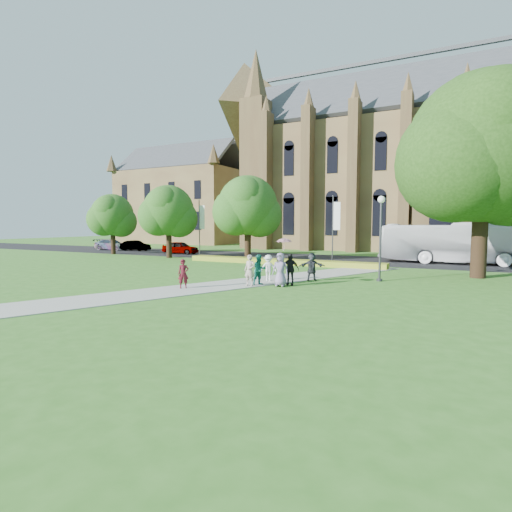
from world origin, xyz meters
The scene contains 25 objects.
ground centered at (0.00, 0.00, 0.00)m, with size 160.00×160.00×0.00m, color #326B20.
road centered at (0.00, 20.00, 0.01)m, with size 160.00×10.00×0.02m, color black.
footpath centered at (0.00, 1.00, 0.02)m, with size 3.20×30.00×0.04m, color #B2B2A8.
flower_hedge centered at (-2.00, 13.20, 0.23)m, with size 18.00×1.40×0.45m, color gold.
cathedral centered at (10.00, 39.73, 12.98)m, with size 52.60×18.25×28.00m.
building_west centered at (-34.00, 42.00, 9.21)m, with size 22.00×14.00×18.30m.
streetlamp centered at (7.50, 6.50, 3.30)m, with size 0.44×0.44×5.24m.
large_tree centered at (13.00, 11.00, 8.37)m, with size 9.60×9.60×13.20m.
street_tree_0 centered at (-15.00, 14.00, 4.87)m, with size 5.20×5.20×7.50m.
street_tree_1 centered at (-6.00, 14.50, 5.22)m, with size 5.60×5.60×8.05m.
street_tree_2 centered at (-24.00, 15.00, 4.53)m, with size 4.80×4.80×6.95m.
banner_pole_0 centered at (2.11, 15.20, 3.39)m, with size 0.70×0.10×6.00m.
banner_pole_1 centered at (-11.89, 15.20, 3.39)m, with size 0.70×0.10×6.00m.
tour_coach centered at (11.72, 20.49, 1.84)m, with size 3.05×13.05×3.64m, color silver.
car_0 centered at (-17.16, 18.68, 0.75)m, with size 1.72×4.28×1.46m, color gray.
car_1 centered at (-25.55, 20.18, 0.68)m, with size 1.40×4.03×1.33m, color gray.
car_2 centered at (-29.63, 20.06, 0.73)m, with size 1.99×4.90×1.42m, color gray.
pedestrian_0 centered at (-1.52, -1.36, 0.84)m, with size 0.58×0.38×1.59m, color #4D111A.
pedestrian_1 centered at (1.63, 1.63, 0.91)m, with size 0.85×0.66×1.74m, color #156C5B.
pedestrian_2 centered at (1.42, 3.28, 0.84)m, with size 1.04×0.60×1.61m, color white.
pedestrian_3 centered at (3.22, 2.34, 0.95)m, with size 1.06×0.44×1.81m, color black.
pedestrian_4 centered at (2.87, 1.78, 0.98)m, with size 0.92×0.60×1.88m, color gray.
pedestrian_5 centered at (3.73, 4.68, 0.90)m, with size 1.60×0.51×1.72m, color #282B30.
pedestrian_6 centered at (1.34, 0.96, 0.93)m, with size 0.65×0.42×1.78m, color #AB968E.
parasol centered at (3.05, 1.88, 2.29)m, with size 0.83×0.83×0.73m, color #EEACA8.
Camera 1 is at (11.74, -18.79, 3.57)m, focal length 28.00 mm.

